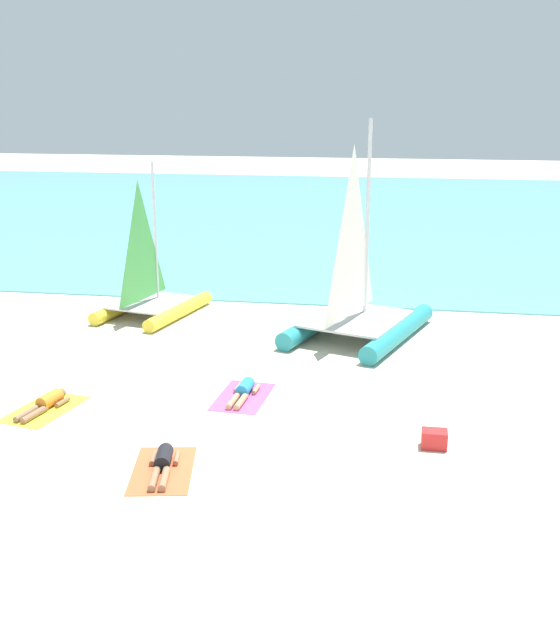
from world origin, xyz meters
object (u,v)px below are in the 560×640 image
Objects in this scene: sailboat_yellow at (150,293)px; sunbather_middle at (163,462)px; cooler_box at (434,439)px; sunbather_left at (46,403)px; towel_right at (243,397)px; towel_left at (45,409)px; sunbather_right at (244,391)px; sailboat_teal at (357,306)px; towel_middle at (163,470)px.

sailboat_yellow is 3.01× the size of sunbather_middle.
sunbather_left is at bearing 176.08° from cooler_box.
towel_right is 4.67m from cooler_box.
sunbather_left is at bearing -161.86° from towel_right.
sunbather_left reaches higher than towel_right.
sunbather_right is (4.16, 1.49, 0.13)m from towel_left.
towel_left is (0.09, -7.54, -0.70)m from sailboat_yellow.
sailboat_yellow reaches higher than towel_left.
sunbather_left and sunbather_middle have the same top height.
towel_middle is (-2.96, -8.68, -0.89)m from sailboat_teal.
sailboat_yellow is at bearing 99.27° from sunbather_middle.
sailboat_teal is 9.21m from towel_middle.
sailboat_teal is 9.08m from towel_left.
sunbather_middle is 3.13× the size of cooler_box.
towel_right is (0.71, 3.72, 0.00)m from towel_middle.
sunbather_middle is at bearing -33.08° from towel_left.
sunbather_left reaches higher than towel_middle.
towel_middle is 3.80× the size of cooler_box.
cooler_box is at bearing -3.47° from towel_left.
sailboat_teal is at bearing 2.73° from sailboat_yellow.
sunbather_right is (0.00, 0.07, 0.13)m from towel_right.
sunbather_left is 8.41m from cooler_box.
cooler_box reaches higher than towel_middle.
sunbather_left is 4.38m from sunbather_right.
towel_middle is 1.21× the size of sunbather_right.
cooler_box is (4.96, 1.79, 0.17)m from towel_middle.
sunbather_middle is at bearing -57.34° from sailboat_yellow.
sunbather_left is 1.00× the size of sunbather_middle.
cooler_box is at bearing 8.58° from sunbather_middle.
sailboat_yellow reaches higher than cooler_box.
towel_left is 1.21× the size of sunbather_right.
sunbather_right is 3.13× the size of cooler_box.
towel_left is 1.00× the size of towel_middle.
towel_right is at bearing 18.89° from towel_left.
sailboat_teal is at bearing 60.43° from sunbather_middle.
towel_left is at bearing -161.11° from towel_right.
sunbather_middle reaches higher than towel_left.
cooler_box is (8.49, -8.05, -0.52)m from sailboat_yellow.
sailboat_yellow is 10.40m from sunbather_middle.
sunbather_right is at bearing 68.39° from sunbather_middle.
towel_left is 4.09m from sunbather_middle.
sunbather_left is at bearing -157.15° from sunbather_right.
sailboat_yellow is 7.57m from towel_left.
sailboat_yellow reaches higher than sunbather_right.
towel_middle is at bearing -90.00° from sunbather_middle.
towel_middle is (3.44, -2.30, 0.00)m from towel_left.
towel_left is at bearing 146.25° from towel_middle.
towel_left is 1.00× the size of towel_right.
towel_right is at bearing -90.00° from sunbather_right.
sailboat_teal is 3.85× the size of sunbather_middle.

